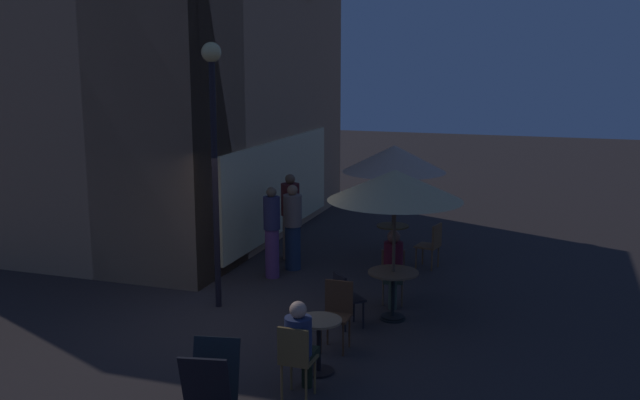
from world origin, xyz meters
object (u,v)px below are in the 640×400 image
object	(u,v)px
cafe_table_1	(393,237)
patron_standing_4	(290,217)
cafe_table_2	(319,338)
cafe_chair_0	(393,271)
patron_seated_1	(300,342)
cafe_chair_2	(432,242)
street_lamp_near_corner	(214,130)
cafe_chair_4	(296,355)
patron_seated_0	(393,263)
menu_sandwich_board	(211,384)
patio_umbrella_1	(394,159)
patio_umbrella_0	(395,186)
patron_standing_3	(272,232)
patron_standing_2	(293,227)
cafe_chair_1	(345,295)
cafe_table_0	(393,283)
cafe_chair_3	(337,308)

from	to	relation	value
cafe_table_1	patron_standing_4	bearing A→B (deg)	100.78
cafe_table_2	patron_standing_4	bearing A→B (deg)	24.69
cafe_chair_0	patron_seated_1	distance (m)	3.76
cafe_chair_0	cafe_chair_2	world-z (taller)	cafe_chair_2
street_lamp_near_corner	patron_standing_4	xyz separation A→B (m)	(3.10, -0.11, -2.06)
cafe_chair_4	cafe_table_2	bearing A→B (deg)	0.00
patron_seated_0	menu_sandwich_board	bearing A→B (deg)	-26.06
patio_umbrella_1	patron_seated_1	xyz separation A→B (m)	(-6.06, -0.22, -1.42)
cafe_table_1	patio_umbrella_0	world-z (taller)	patio_umbrella_0
cafe_chair_4	patron_seated_1	world-z (taller)	patron_seated_1
street_lamp_near_corner	cafe_chair_2	xyz separation A→B (m)	(3.30, -3.00, -2.42)
patio_umbrella_1	patron_standing_3	bearing A→B (deg)	131.66
patron_standing_4	cafe_table_1	bearing A→B (deg)	64.60
patron_seated_0	patron_standing_4	distance (m)	3.33
cafe_table_2	patron_standing_2	distance (m)	4.72
cafe_chair_1	patron_seated_1	xyz separation A→B (m)	(-2.32, -0.12, 0.17)
patron_seated_0	cafe_table_1	bearing A→B (deg)	-179.84
menu_sandwich_board	cafe_chair_4	bearing A→B (deg)	-54.28
cafe_chair_2	patio_umbrella_1	bearing A→B (deg)	0.00
cafe_table_1	cafe_chair_4	distance (m)	6.20
cafe_chair_1	patron_seated_1	distance (m)	2.33
cafe_chair_2	patron_standing_2	bearing A→B (deg)	31.96
patron_seated_0	patron_standing_2	world-z (taller)	patron_standing_2
cafe_table_2	cafe_chair_4	xyz separation A→B (m)	(-0.83, 0.01, 0.09)
patron_seated_0	patron_standing_2	bearing A→B (deg)	-133.18
patio_umbrella_1	patron_standing_3	xyz separation A→B (m)	(-1.71, 1.92, -1.24)
street_lamp_near_corner	cafe_chair_0	size ratio (longest dim) A/B	4.91
cafe_table_0	cafe_chair_0	distance (m)	0.87
cafe_table_1	patio_umbrella_1	size ratio (longest dim) A/B	0.32
patron_seated_0	patio_umbrella_0	bearing A→B (deg)	0.00
patio_umbrella_1	patron_standing_2	distance (m)	2.42
patio_umbrella_1	cafe_chair_3	size ratio (longest dim) A/B	2.45
cafe_table_2	patio_umbrella_0	world-z (taller)	patio_umbrella_0
patron_seated_1	patron_standing_3	size ratio (longest dim) A/B	0.71
menu_sandwich_board	cafe_chair_1	bearing A→B (deg)	-21.84
cafe_chair_1	patron_standing_4	distance (m)	4.00
patron_standing_3	patio_umbrella_1	bearing A→B (deg)	-1.95
street_lamp_near_corner	patron_standing_2	size ratio (longest dim) A/B	2.57
cafe_table_0	cafe_chair_3	xyz separation A→B (m)	(-1.36, 0.50, -0.01)
cafe_chair_0	cafe_chair_2	size ratio (longest dim) A/B	0.97
patron_standing_3	patron_standing_2	bearing A→B (deg)	29.87
cafe_table_1	patron_seated_0	bearing A→B (deg)	-167.09
cafe_chair_1	cafe_chair_3	world-z (taller)	cafe_chair_3
cafe_table_0	patron_standing_2	world-z (taller)	patron_standing_2
street_lamp_near_corner	patron_seated_1	distance (m)	4.17
patio_umbrella_0	patron_standing_4	distance (m)	4.12
cafe_chair_3	patron_seated_1	xyz separation A→B (m)	(-1.55, -0.00, 0.11)
patron_seated_0	cafe_chair_2	bearing A→B (deg)	160.41
cafe_chair_1	cafe_chair_2	size ratio (longest dim) A/B	0.95
patio_umbrella_0	patio_umbrella_1	bearing A→B (deg)	12.87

